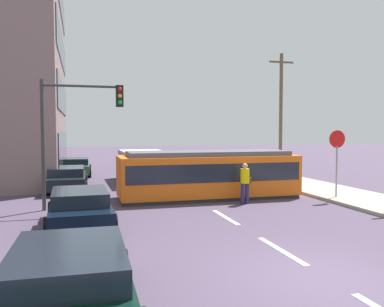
{
  "coord_description": "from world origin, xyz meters",
  "views": [
    {
      "loc": [
        -4.84,
        -6.93,
        3.02
      ],
      "look_at": [
        -0.6,
        8.14,
        2.11
      ],
      "focal_mm": 37.55,
      "sensor_mm": 36.0,
      "label": 1
    }
  ],
  "objects_px": {
    "city_bus": "(145,164)",
    "traffic_light_mast": "(77,119)",
    "streetcar_tram": "(208,174)",
    "parked_sedan_near": "(69,280)",
    "parked_sedan_furthest": "(76,166)",
    "parked_sedan_far": "(67,178)",
    "utility_pole_mid": "(281,111)",
    "pedestrian_crossing": "(245,181)",
    "stop_sign": "(337,149)",
    "parked_sedan_mid": "(80,208)"
  },
  "relations": [
    {
      "from": "city_bus",
      "to": "traffic_light_mast",
      "type": "xyz_separation_m",
      "value": [
        -3.73,
        -7.27,
        2.43
      ]
    },
    {
      "from": "parked_sedan_near",
      "to": "utility_pole_mid",
      "type": "bearing_deg",
      "value": 53.84
    },
    {
      "from": "parked_sedan_furthest",
      "to": "utility_pole_mid",
      "type": "xyz_separation_m",
      "value": [
        13.91,
        -2.06,
        3.74
      ]
    },
    {
      "from": "parked_sedan_far",
      "to": "pedestrian_crossing",
      "type": "bearing_deg",
      "value": -38.92
    },
    {
      "from": "traffic_light_mast",
      "to": "utility_pole_mid",
      "type": "bearing_deg",
      "value": 34.96
    },
    {
      "from": "streetcar_tram",
      "to": "city_bus",
      "type": "xyz_separation_m",
      "value": [
        -1.87,
        6.24,
        -0.06
      ]
    },
    {
      "from": "parked_sedan_mid",
      "to": "parked_sedan_furthest",
      "type": "distance_m",
      "value": 14.81
    },
    {
      "from": "parked_sedan_mid",
      "to": "city_bus",
      "type": "bearing_deg",
      "value": 70.61
    },
    {
      "from": "traffic_light_mast",
      "to": "parked_sedan_furthest",
      "type": "bearing_deg",
      "value": 90.78
    },
    {
      "from": "parked_sedan_furthest",
      "to": "utility_pole_mid",
      "type": "height_order",
      "value": "utility_pole_mid"
    },
    {
      "from": "streetcar_tram",
      "to": "parked_sedan_mid",
      "type": "distance_m",
      "value": 6.94
    },
    {
      "from": "city_bus",
      "to": "parked_sedan_near",
      "type": "relative_size",
      "value": 1.13
    },
    {
      "from": "city_bus",
      "to": "stop_sign",
      "type": "relative_size",
      "value": 1.81
    },
    {
      "from": "streetcar_tram",
      "to": "parked_sedan_furthest",
      "type": "xyz_separation_m",
      "value": [
        -5.76,
        10.64,
        -0.46
      ]
    },
    {
      "from": "pedestrian_crossing",
      "to": "parked_sedan_mid",
      "type": "relative_size",
      "value": 0.39
    },
    {
      "from": "pedestrian_crossing",
      "to": "stop_sign",
      "type": "distance_m",
      "value": 4.38
    },
    {
      "from": "streetcar_tram",
      "to": "parked_sedan_mid",
      "type": "xyz_separation_m",
      "value": [
        -5.53,
        -4.16,
        -0.46
      ]
    },
    {
      "from": "streetcar_tram",
      "to": "parked_sedan_furthest",
      "type": "height_order",
      "value": "streetcar_tram"
    },
    {
      "from": "stop_sign",
      "to": "traffic_light_mast",
      "type": "distance_m",
      "value": 10.91
    },
    {
      "from": "parked_sedan_near",
      "to": "parked_sedan_far",
      "type": "relative_size",
      "value": 1.04
    },
    {
      "from": "stop_sign",
      "to": "parked_sedan_near",
      "type": "bearing_deg",
      "value": -142.45
    },
    {
      "from": "traffic_light_mast",
      "to": "utility_pole_mid",
      "type": "distance_m",
      "value": 16.8
    },
    {
      "from": "streetcar_tram",
      "to": "traffic_light_mast",
      "type": "xyz_separation_m",
      "value": [
        -5.6,
        -1.03,
        2.37
      ]
    },
    {
      "from": "pedestrian_crossing",
      "to": "parked_sedan_far",
      "type": "height_order",
      "value": "pedestrian_crossing"
    },
    {
      "from": "pedestrian_crossing",
      "to": "parked_sedan_furthest",
      "type": "relative_size",
      "value": 0.37
    },
    {
      "from": "parked_sedan_far",
      "to": "parked_sedan_furthest",
      "type": "xyz_separation_m",
      "value": [
        0.38,
        6.68,
        -0.0
      ]
    },
    {
      "from": "streetcar_tram",
      "to": "stop_sign",
      "type": "xyz_separation_m",
      "value": [
        5.19,
        -2.0,
        1.11
      ]
    },
    {
      "from": "streetcar_tram",
      "to": "utility_pole_mid",
      "type": "bearing_deg",
      "value": 46.49
    },
    {
      "from": "streetcar_tram",
      "to": "parked_sedan_far",
      "type": "distance_m",
      "value": 7.33
    },
    {
      "from": "stop_sign",
      "to": "utility_pole_mid",
      "type": "xyz_separation_m",
      "value": [
        2.95,
        10.58,
        2.17
      ]
    },
    {
      "from": "pedestrian_crossing",
      "to": "city_bus",
      "type": "bearing_deg",
      "value": 109.64
    },
    {
      "from": "stop_sign",
      "to": "city_bus",
      "type": "bearing_deg",
      "value": 130.62
    },
    {
      "from": "city_bus",
      "to": "traffic_light_mast",
      "type": "distance_m",
      "value": 8.52
    },
    {
      "from": "parked_sedan_near",
      "to": "parked_sedan_furthest",
      "type": "bearing_deg",
      "value": 90.15
    },
    {
      "from": "streetcar_tram",
      "to": "parked_sedan_near",
      "type": "bearing_deg",
      "value": -118.81
    },
    {
      "from": "streetcar_tram",
      "to": "parked_sedan_mid",
      "type": "height_order",
      "value": "streetcar_tram"
    },
    {
      "from": "parked_sedan_mid",
      "to": "parked_sedan_far",
      "type": "bearing_deg",
      "value": 94.33
    },
    {
      "from": "utility_pole_mid",
      "to": "parked_sedan_furthest",
      "type": "bearing_deg",
      "value": 171.57
    },
    {
      "from": "city_bus",
      "to": "utility_pole_mid",
      "type": "distance_m",
      "value": 10.82
    },
    {
      "from": "parked_sedan_furthest",
      "to": "parked_sedan_far",
      "type": "bearing_deg",
      "value": -93.3
    },
    {
      "from": "parked_sedan_mid",
      "to": "parked_sedan_furthest",
      "type": "height_order",
      "value": "same"
    },
    {
      "from": "city_bus",
      "to": "pedestrian_crossing",
      "type": "distance_m",
      "value": 8.54
    },
    {
      "from": "stop_sign",
      "to": "pedestrian_crossing",
      "type": "bearing_deg",
      "value": 177.38
    },
    {
      "from": "streetcar_tram",
      "to": "parked_sedan_near",
      "type": "distance_m",
      "value": 11.86
    },
    {
      "from": "pedestrian_crossing",
      "to": "parked_sedan_mid",
      "type": "xyz_separation_m",
      "value": [
        -6.53,
        -2.35,
        -0.32
      ]
    },
    {
      "from": "parked_sedan_near",
      "to": "parked_sedan_far",
      "type": "distance_m",
      "value": 14.35
    },
    {
      "from": "utility_pole_mid",
      "to": "parked_sedan_near",
      "type": "bearing_deg",
      "value": -126.16
    },
    {
      "from": "pedestrian_crossing",
      "to": "traffic_light_mast",
      "type": "distance_m",
      "value": 7.11
    },
    {
      "from": "parked_sedan_mid",
      "to": "traffic_light_mast",
      "type": "xyz_separation_m",
      "value": [
        -0.07,
        3.13,
        2.83
      ]
    },
    {
      "from": "streetcar_tram",
      "to": "parked_sedan_near",
      "type": "relative_size",
      "value": 1.71
    }
  ]
}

